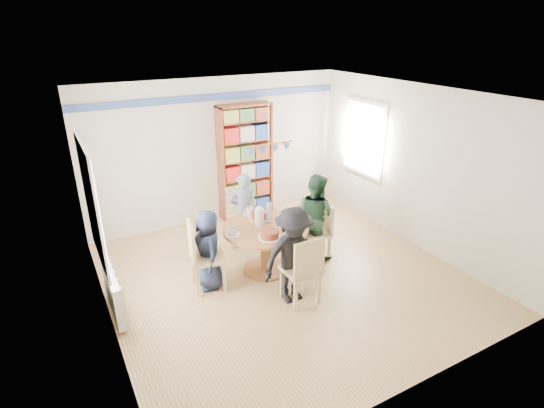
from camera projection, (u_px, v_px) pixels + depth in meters
ground at (285, 276)px, 6.47m from camera, size 5.00×5.00×0.00m
room_shell at (242, 160)px, 6.41m from camera, size 5.00×5.00×5.00m
radiator at (113, 291)px, 5.51m from camera, size 0.12×1.00×0.60m
dining_table at (266, 238)px, 6.42m from camera, size 1.30×1.30×0.75m
chair_left at (201, 254)px, 5.96m from camera, size 0.54×0.54×1.05m
chair_right at (322, 228)px, 6.86m from camera, size 0.50×0.50×0.92m
chair_far at (240, 213)px, 7.30m from camera, size 0.54×0.54×0.99m
chair_near at (304, 268)px, 5.63m from camera, size 0.46×0.46×1.02m
person_left at (209, 250)px, 6.01m from camera, size 0.43×0.61×1.20m
person_right at (315, 216)px, 6.81m from camera, size 0.75×0.83×1.41m
person_far at (244, 211)px, 7.09m from camera, size 0.55×0.43×1.32m
person_near at (293, 256)px, 5.67m from camera, size 0.91×0.54×1.39m
bookshelf at (245, 163)px, 8.15m from camera, size 1.05×0.32×2.21m
tableware at (263, 222)px, 6.33m from camera, size 1.30×1.30×0.34m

